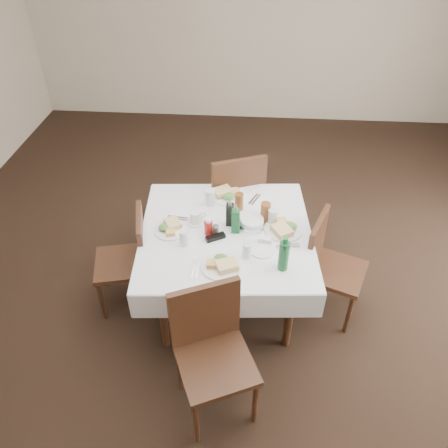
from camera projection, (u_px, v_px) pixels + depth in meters
name	position (u px, v px, depth m)	size (l,w,h in m)	color
ground_plane	(230.00, 286.00, 3.90)	(7.00, 7.00, 0.00)	black
room_shell	(232.00, 104.00, 2.83)	(6.04, 7.04, 2.80)	#B8AB94
dining_table	(226.00, 239.00, 3.36)	(1.39, 1.39, 0.76)	#321A0E
chair_north	(234.00, 195.00, 3.98)	(0.63, 0.63, 1.03)	#321A0E
chair_south	(211.00, 344.00, 2.76)	(0.60, 0.60, 0.97)	#321A0E
chair_east	(327.00, 261.00, 3.42)	(0.55, 0.55, 0.89)	#321A0E
chair_west	(131.00, 255.00, 3.48)	(0.50, 0.50, 0.88)	#321A0E
meal_north	(227.00, 194.00, 3.65)	(0.29, 0.29, 0.06)	white
meal_south	(222.00, 265.00, 2.99)	(0.27, 0.27, 0.06)	white
meal_east	(284.00, 229.00, 3.29)	(0.29, 0.29, 0.06)	white
meal_west	(170.00, 228.00, 3.31)	(0.26, 0.26, 0.06)	white
side_plate_a	(203.00, 210.00, 3.51)	(0.17, 0.17, 0.01)	white
side_plate_b	(262.00, 250.00, 3.13)	(0.18, 0.18, 0.01)	white
water_n	(210.00, 198.00, 3.52)	(0.08, 0.08, 0.14)	silver
water_s	(247.00, 250.00, 3.05)	(0.06, 0.06, 0.12)	silver
water_e	(273.00, 217.00, 3.34)	(0.07, 0.07, 0.13)	silver
water_w	(184.00, 237.00, 3.16)	(0.07, 0.07, 0.12)	silver
iced_tea_a	(239.00, 202.00, 3.48)	(0.07, 0.07, 0.15)	brown
iced_tea_b	(265.00, 212.00, 3.36)	(0.08, 0.08, 0.16)	brown
bread_basket	(252.00, 223.00, 3.34)	(0.20, 0.20, 0.07)	silver
oil_cruet_dark	(230.00, 214.00, 3.31)	(0.06, 0.06, 0.24)	black
oil_cruet_green	(236.00, 220.00, 3.24)	(0.06, 0.06, 0.25)	#155928
ketchup_bottle	(208.00, 227.00, 3.25)	(0.06, 0.06, 0.14)	#A81A15
salt_shaker	(217.00, 230.00, 3.27)	(0.03, 0.03, 0.07)	white
pepper_shaker	(215.00, 230.00, 3.25)	(0.04, 0.04, 0.09)	#443522
coffee_mug	(196.00, 218.00, 3.36)	(0.15, 0.14, 0.10)	white
sunglasses	(215.00, 237.00, 3.23)	(0.15, 0.11, 0.03)	black
green_bottle	(284.00, 255.00, 2.93)	(0.07, 0.07, 0.27)	#155928
sugar_caddy	(265.00, 240.00, 3.19)	(0.10, 0.06, 0.05)	white
cutlery_n	(254.00, 199.00, 3.62)	(0.10, 0.17, 0.01)	silver
cutlery_s	(196.00, 269.00, 2.99)	(0.05, 0.18, 0.01)	silver
cutlery_e	(288.00, 246.00, 3.17)	(0.18, 0.07, 0.01)	silver
cutlery_w	(177.00, 218.00, 3.43)	(0.17, 0.06, 0.01)	silver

